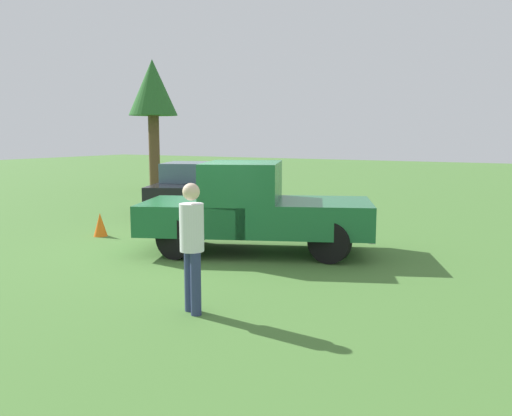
% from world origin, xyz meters
% --- Properties ---
extents(ground_plane, '(80.00, 80.00, 0.00)m').
position_xyz_m(ground_plane, '(0.00, 0.00, 0.00)').
color(ground_plane, '#477533').
extents(pickup_truck, '(4.95, 3.52, 1.82)m').
position_xyz_m(pickup_truck, '(-0.69, -0.42, 0.94)').
color(pickup_truck, black).
rests_on(pickup_truck, ground_plane).
extents(sedan_far, '(3.30, 4.56, 1.48)m').
position_xyz_m(sedan_far, '(4.18, -4.93, 0.69)').
color(sedan_far, black).
rests_on(sedan_far, ground_plane).
extents(person_bystander, '(0.44, 0.44, 1.74)m').
position_xyz_m(person_bystander, '(-1.89, 3.21, 0.99)').
color(person_bystander, navy).
rests_on(person_bystander, ground_plane).
extents(tree_far_center, '(2.07, 2.07, 5.53)m').
position_xyz_m(tree_far_center, '(9.07, -9.09, 4.18)').
color(tree_far_center, brown).
rests_on(tree_far_center, ground_plane).
extents(traffic_cone, '(0.32, 0.32, 0.55)m').
position_xyz_m(traffic_cone, '(3.22, -0.14, 0.28)').
color(traffic_cone, orange).
rests_on(traffic_cone, ground_plane).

